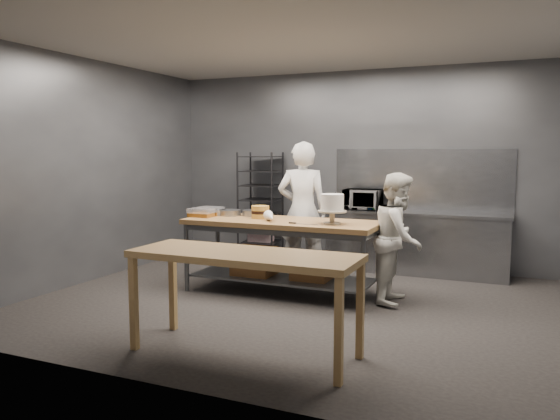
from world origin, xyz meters
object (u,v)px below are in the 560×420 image
microwave (363,199)px  frosted_cake_stand (332,205)px  chef_right (399,238)px  layer_cake (260,212)px  speed_rack (261,208)px  chef_behind (303,211)px  near_counter (244,262)px  work_table (280,248)px

microwave → frosted_cake_stand: bearing=-85.4°
chef_right → layer_cake: size_ratio=6.79×
speed_rack → chef_behind: 1.42m
chef_right → frosted_cake_stand: chef_right is taller
frosted_cake_stand → layer_cake: 1.03m
microwave → frosted_cake_stand: 1.94m
frosted_cake_stand → microwave: bearing=94.6°
near_counter → chef_behind: size_ratio=1.05×
near_counter → microwave: (0.01, 3.84, 0.24)m
frosted_cake_stand → layer_cake: size_ratio=1.57×
chef_right → microwave: 1.88m
chef_behind → frosted_cake_stand: (0.73, -0.93, 0.20)m
layer_cake → chef_right: bearing=4.3°
chef_behind → microwave: (0.58, 1.00, 0.10)m
chef_right → layer_cake: bearing=94.0°
near_counter → layer_cake: bearing=112.1°
near_counter → chef_right: 2.37m
chef_behind → frosted_cake_stand: chef_behind is taller
chef_behind → layer_cake: size_ratio=8.47×
frosted_cake_stand → near_counter: bearing=-94.9°
layer_cake → near_counter: bearing=-67.9°
microwave → frosted_cake_stand: size_ratio=1.54×
microwave → chef_right: bearing=-61.9°
chef_behind → chef_right: (1.45, -0.64, -0.19)m
chef_behind → microwave: 1.16m
chef_behind → microwave: chef_behind is taller
work_table → chef_right: bearing=7.7°
speed_rack → layer_cake: (0.81, -1.69, 0.14)m
speed_rack → microwave: 1.67m
near_counter → chef_behind: bearing=101.3°
speed_rack → chef_behind: chef_behind is taller
microwave → speed_rack: bearing=-177.2°
microwave → frosted_cake_stand: frosted_cake_stand is taller
near_counter → chef_right: bearing=68.1°
near_counter → layer_cake: (-0.84, 2.07, 0.19)m
work_table → chef_right: (1.42, 0.19, 0.19)m
work_table → layer_cake: size_ratio=10.71×
layer_cake → work_table: bearing=-11.9°
work_table → near_counter: work_table is taller
frosted_cake_stand → chef_behind: bearing=128.1°
work_table → layer_cake: layer_cake is taller
chef_right → layer_cake: 1.75m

